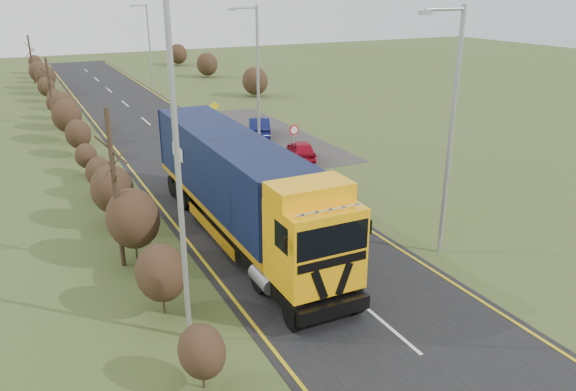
{
  "coord_description": "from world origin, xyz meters",
  "views": [
    {
      "loc": [
        -9.46,
        -15.81,
        9.9
      ],
      "look_at": [
        -0.24,
        2.56,
        2.26
      ],
      "focal_mm": 35.0,
      "sensor_mm": 36.0,
      "label": 1
    }
  ],
  "objects_px": {
    "car_red_hatchback": "(301,150)",
    "car_blue_sedan": "(259,127)",
    "speed_sign": "(294,136)",
    "lorry": "(239,183)",
    "streetlight_near": "(450,125)"
  },
  "relations": [
    {
      "from": "car_red_hatchback",
      "to": "speed_sign",
      "type": "xyz_separation_m",
      "value": [
        -0.48,
        0.05,
        0.93
      ]
    },
    {
      "from": "car_red_hatchback",
      "to": "streetlight_near",
      "type": "height_order",
      "value": "streetlight_near"
    },
    {
      "from": "car_blue_sedan",
      "to": "lorry",
      "type": "bearing_deg",
      "value": 85.06
    },
    {
      "from": "car_red_hatchback",
      "to": "car_blue_sedan",
      "type": "height_order",
      "value": "car_blue_sedan"
    },
    {
      "from": "speed_sign",
      "to": "car_red_hatchback",
      "type": "bearing_deg",
      "value": -5.51
    },
    {
      "from": "car_blue_sedan",
      "to": "speed_sign",
      "type": "bearing_deg",
      "value": 106.93
    },
    {
      "from": "streetlight_near",
      "to": "speed_sign",
      "type": "xyz_separation_m",
      "value": [
        0.71,
        13.83,
        -3.65
      ]
    },
    {
      "from": "car_blue_sedan",
      "to": "speed_sign",
      "type": "relative_size",
      "value": 1.85
    },
    {
      "from": "lorry",
      "to": "speed_sign",
      "type": "height_order",
      "value": "lorry"
    },
    {
      "from": "car_red_hatchback",
      "to": "car_blue_sedan",
      "type": "bearing_deg",
      "value": -73.65
    },
    {
      "from": "car_red_hatchback",
      "to": "car_blue_sedan",
      "type": "relative_size",
      "value": 0.85
    },
    {
      "from": "speed_sign",
      "to": "car_blue_sedan",
      "type": "bearing_deg",
      "value": 85.39
    },
    {
      "from": "lorry",
      "to": "car_blue_sedan",
      "type": "xyz_separation_m",
      "value": [
        7.7,
        15.46,
        -1.77
      ]
    },
    {
      "from": "speed_sign",
      "to": "lorry",
      "type": "bearing_deg",
      "value": -128.37
    },
    {
      "from": "lorry",
      "to": "car_blue_sedan",
      "type": "bearing_deg",
      "value": 63.9
    }
  ]
}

